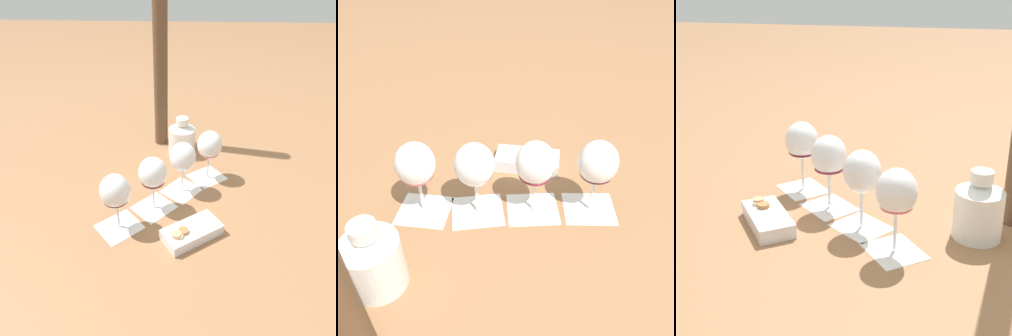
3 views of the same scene
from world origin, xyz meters
TOP-DOWN VIEW (x-y plane):
  - ground_plane at (0.00, 0.00)m, footprint 8.00×8.00m
  - tasting_card_0 at (-0.14, -0.13)m, footprint 0.16×0.16m
  - tasting_card_1 at (-0.05, -0.05)m, footprint 0.16×0.16m
  - tasting_card_2 at (0.04, 0.05)m, footprint 0.16×0.16m
  - tasting_card_3 at (0.14, 0.15)m, footprint 0.16×0.16m
  - wine_glass_0 at (-0.14, -0.13)m, footprint 0.09×0.09m
  - wine_glass_1 at (-0.05, -0.05)m, footprint 0.09×0.09m
  - wine_glass_2 at (0.04, 0.05)m, footprint 0.09×0.09m
  - wine_glass_3 at (0.14, 0.15)m, footprint 0.09×0.09m
  - ceramic_vase at (-0.04, -0.31)m, footprint 0.11×0.11m
  - snack_dish at (-0.08, 0.17)m, footprint 0.19×0.17m

SIDE VIEW (x-z plane):
  - ground_plane at x=0.00m, z-range 0.00..0.00m
  - tasting_card_0 at x=-0.14m, z-range 0.00..0.00m
  - tasting_card_1 at x=-0.05m, z-range 0.00..0.00m
  - tasting_card_2 at x=0.04m, z-range 0.00..0.00m
  - tasting_card_3 at x=0.14m, z-range 0.00..0.00m
  - snack_dish at x=-0.08m, z-range -0.01..0.04m
  - ceramic_vase at x=-0.04m, z-range -0.01..0.15m
  - wine_glass_1 at x=-0.05m, z-range 0.04..0.23m
  - wine_glass_0 at x=-0.14m, z-range 0.04..0.23m
  - wine_glass_3 at x=0.14m, z-range 0.04..0.23m
  - wine_glass_2 at x=0.04m, z-range 0.04..0.23m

